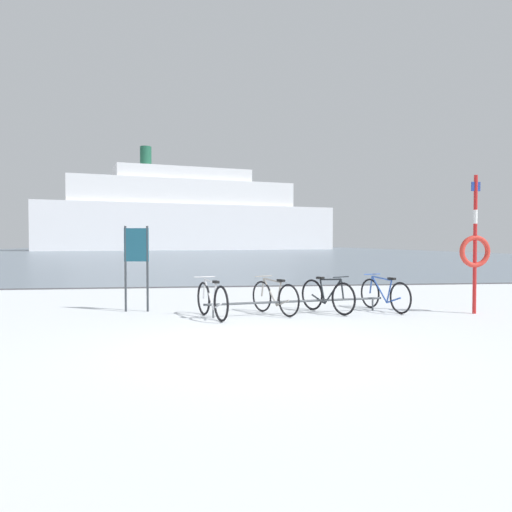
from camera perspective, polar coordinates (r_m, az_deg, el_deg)
ground at (r=61.14m, az=-6.72°, el=0.15°), size 80.00×132.00×0.08m
bike_rack at (r=10.82m, az=4.77°, el=-5.29°), size 4.09×0.75×0.31m
bicycle_0 at (r=10.24m, az=-5.11°, el=-5.07°), size 0.65×1.62×0.84m
bicycle_1 at (r=10.77m, az=2.17°, el=-4.77°), size 0.81×1.47×0.82m
bicycle_2 at (r=11.11m, az=8.23°, el=-4.57°), size 0.83×1.54×0.83m
bicycle_3 at (r=11.68m, az=14.61°, el=-4.32°), size 0.63×1.70×0.82m
info_sign at (r=11.43m, az=-13.64°, el=0.26°), size 0.55×0.12×1.93m
rescue_post at (r=11.81m, az=23.96°, el=0.88°), size 0.71×0.11×3.03m
ferry_ship at (r=95.72m, az=-7.86°, el=4.57°), size 57.01×24.47×19.15m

